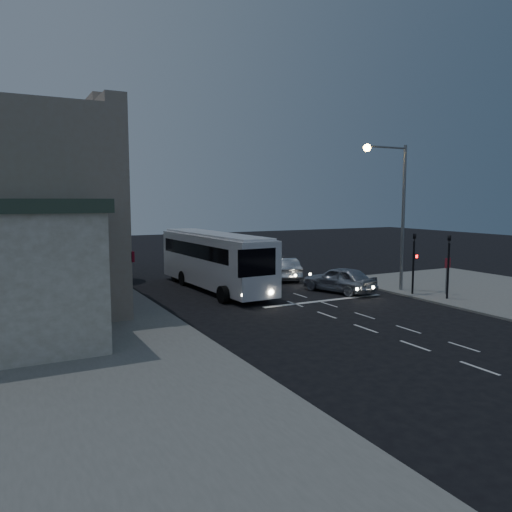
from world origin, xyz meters
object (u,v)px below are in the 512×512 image
streetlight (396,201)px  traffic_signal_main (414,256)px  tour_bus (214,259)px  car_sedan_b (261,261)px  street_tree (98,218)px  car_sedan_a (284,269)px  car_suv (339,279)px  regulatory_sign (447,270)px  traffic_signal_side (449,259)px  car_sedan_c (223,255)px

streetlight → traffic_signal_main: bearing=-79.8°
tour_bus → car_sedan_b: 9.44m
streetlight → street_tree: size_ratio=1.45×
car_sedan_a → car_suv: bearing=112.5°
tour_bus → traffic_signal_main: (9.84, -7.44, 0.44)m
car_suv → street_tree: street_tree is taller
car_sedan_a → regulatory_sign: (5.34, -10.11, 0.82)m
traffic_signal_main → regulatory_sign: bearing=-30.8°
tour_bus → streetlight: streetlight is taller
tour_bus → car_suv: tour_bus is taller
car_sedan_a → traffic_signal_side: traffic_signal_side is taller
regulatory_sign → car_sedan_b: bearing=107.6°
regulatory_sign → streetlight: 5.18m
car_suv → street_tree: 17.25m
tour_bus → car_suv: size_ratio=2.52×
car_sedan_c → streetlight: size_ratio=0.59×
car_suv → car_sedan_c: size_ratio=0.90×
regulatory_sign → street_tree: 23.40m
tour_bus → traffic_signal_main: 12.34m
tour_bus → car_sedan_c: size_ratio=2.26×
car_sedan_b → streetlight: streetlight is taller
regulatory_sign → street_tree: street_tree is taller
car_sedan_a → traffic_signal_side: size_ratio=1.15×
tour_bus → car_sedan_a: bearing=12.0°
traffic_signal_side → streetlight: (-0.96, 3.40, 3.31)m
regulatory_sign → streetlight: bearing=128.7°
car_sedan_b → car_sedan_c: 6.11m
car_sedan_a → regulatory_sign: size_ratio=2.14×
traffic_signal_main → streetlight: streetlight is taller
street_tree → car_suv: bearing=-41.8°
traffic_signal_side → streetlight: streetlight is taller
streetlight → car_sedan_c: bearing=100.6°
traffic_signal_main → regulatory_sign: 2.14m
car_sedan_a → car_sedan_c: bearing=-70.9°
car_suv → traffic_signal_side: size_ratio=1.17×
traffic_signal_main → car_sedan_a: bearing=111.8°
car_sedan_b → tour_bus: bearing=52.4°
car_sedan_a → traffic_signal_main: (3.64, -9.09, 1.64)m
tour_bus → traffic_signal_side: size_ratio=2.94×
car_sedan_a → tour_bus: bearing=33.6°
car_suv → car_sedan_a: car_suv is taller
car_suv → car_sedan_b: 10.82m
car_sedan_b → traffic_signal_main: (3.01, -13.84, 1.64)m
car_sedan_a → traffic_signal_side: (4.34, -11.07, 1.64)m
traffic_signal_side → car_sedan_c: bearing=101.4°
car_suv → streetlight: bearing=134.1°
regulatory_sign → streetlight: streetlight is taller
traffic_signal_side → street_tree: bearing=135.5°
car_sedan_b → car_sedan_a: bearing=91.7°
tour_bus → car_sedan_b: bearing=40.3°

